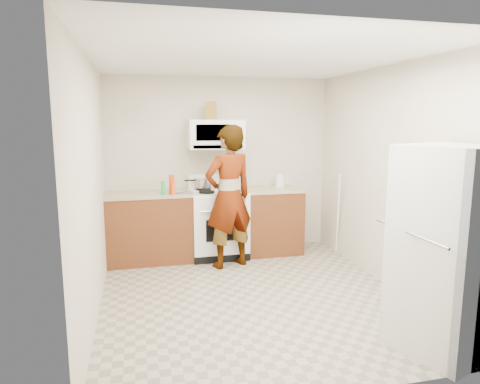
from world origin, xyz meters
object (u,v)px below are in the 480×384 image
object	(u,v)px
gas_range	(218,222)
person	(229,197)
microwave	(216,134)
fridge	(448,250)
saucepan	(203,183)
kettle	(280,181)

from	to	relation	value
gas_range	person	world-z (taller)	person
microwave	person	distance (m)	0.98
fridge	saucepan	distance (m)	3.45
fridge	microwave	bearing A→B (deg)	95.38
gas_range	kettle	bearing A→B (deg)	6.74
person	fridge	world-z (taller)	person
gas_range	saucepan	size ratio (longest dim) A/B	4.73
saucepan	kettle	bearing A→B (deg)	-3.63
person	fridge	size ratio (longest dim) A/B	1.08
fridge	kettle	distance (m)	3.05
gas_range	person	size ratio (longest dim) A/B	0.61
microwave	gas_range	bearing A→B (deg)	-90.00
fridge	saucepan	bearing A→B (deg)	97.74
fridge	kettle	size ratio (longest dim) A/B	10.12
saucepan	fridge	bearing A→B (deg)	-63.65
microwave	fridge	distance (m)	3.43
kettle	saucepan	bearing A→B (deg)	162.42
fridge	kettle	world-z (taller)	fridge
microwave	saucepan	world-z (taller)	microwave
microwave	person	bearing A→B (deg)	-84.69
microwave	fridge	world-z (taller)	microwave
gas_range	fridge	size ratio (longest dim) A/B	0.66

